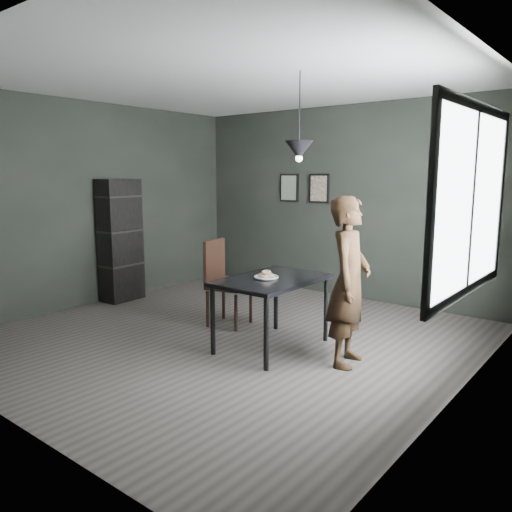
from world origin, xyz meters
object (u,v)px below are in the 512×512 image
Objects in this scene: wood_chair at (222,277)px; shelf_unit at (120,240)px; white_plate at (266,278)px; pendant_lamp at (299,150)px; cafe_table at (272,285)px; woman at (349,282)px.

wood_chair is 1.97m from shelf_unit.
pendant_lamp is (0.29, 0.14, 1.29)m from white_plate.
wood_chair is at bearing 170.48° from pendant_lamp.
pendant_lamp is (1.22, -0.20, 1.46)m from wood_chair.
cafe_table is 0.69× the size of shelf_unit.
shelf_unit is at bearing 168.36° from wood_chair.
white_plate is 2.90m from shelf_unit.
shelf_unit reaches higher than white_plate.
white_plate is 0.89m from woman.
white_plate is 0.14× the size of woman.
cafe_table is 1.41m from pendant_lamp.
pendant_lamp reaches higher than wood_chair.
white_plate reaches higher than cafe_table.
wood_chair is (-0.97, 0.30, -0.08)m from cafe_table.
pendant_lamp reaches higher than shelf_unit.
shelf_unit is 3.39m from pendant_lamp.
woman reaches higher than white_plate.
woman is 1.84m from wood_chair.
cafe_table is 1.39× the size of pendant_lamp.
woman is 1.56× the size of wood_chair.
woman reaches higher than cafe_table.
cafe_table is at bearing -9.24° from shelf_unit.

